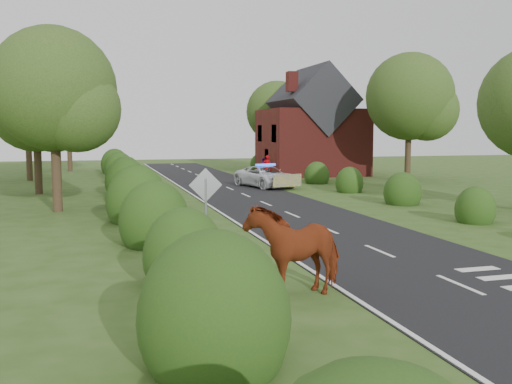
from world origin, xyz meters
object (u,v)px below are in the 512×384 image
object	(u,v)px
pedestrian_red	(267,167)
road_sign	(206,196)
cow	(294,255)
police_van	(266,177)
pedestrian_purple	(263,167)

from	to	relation	value
pedestrian_red	road_sign	bearing A→B (deg)	72.04
cow	police_van	size ratio (longest dim) A/B	0.44
road_sign	police_van	distance (m)	19.82
pedestrian_purple	road_sign	bearing A→B (deg)	91.16
cow	pedestrian_red	bearing A→B (deg)	147.98
police_van	pedestrian_purple	bearing A→B (deg)	59.42
road_sign	pedestrian_red	bearing A→B (deg)	69.00
police_van	pedestrian_red	size ratio (longest dim) A/B	3.06
pedestrian_purple	pedestrian_red	bearing A→B (deg)	103.44
road_sign	cow	xyz separation A→B (m)	(1.00, -5.46, -0.79)
police_van	pedestrian_purple	world-z (taller)	police_van
road_sign	cow	size ratio (longest dim) A/B	1.03
pedestrian_red	pedestrian_purple	world-z (taller)	pedestrian_red
cow	police_van	xyz separation A→B (m)	(6.51, 23.77, -0.16)
road_sign	cow	distance (m)	5.60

